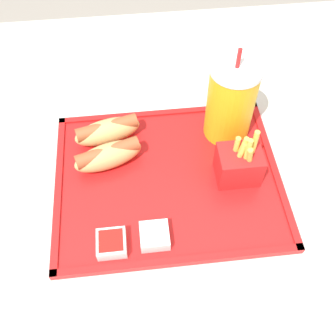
% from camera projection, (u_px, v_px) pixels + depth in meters
% --- Properties ---
extents(ground_plane, '(8.00, 8.00, 0.00)m').
position_uv_depth(ground_plane, '(182.00, 313.00, 1.32)').
color(ground_plane, gray).
extents(dining_table, '(1.11, 1.08, 0.77)m').
position_uv_depth(dining_table, '(186.00, 272.00, 1.00)').
color(dining_table, beige).
rests_on(dining_table, ground_plane).
extents(food_tray, '(0.40, 0.32, 0.01)m').
position_uv_depth(food_tray, '(168.00, 179.00, 0.70)').
color(food_tray, red).
rests_on(food_tray, dining_table).
extents(soda_cup, '(0.09, 0.09, 0.19)m').
position_uv_depth(soda_cup, '(231.00, 101.00, 0.69)').
color(soda_cup, gold).
rests_on(soda_cup, food_tray).
extents(hot_dog_far, '(0.13, 0.07, 0.05)m').
position_uv_depth(hot_dog_far, '(107.00, 131.00, 0.72)').
color(hot_dog_far, tan).
rests_on(hot_dog_far, food_tray).
extents(hot_dog_near, '(0.13, 0.08, 0.05)m').
position_uv_depth(hot_dog_near, '(108.00, 155.00, 0.69)').
color(hot_dog_near, tan).
rests_on(hot_dog_near, food_tray).
extents(fries_carton, '(0.07, 0.06, 0.11)m').
position_uv_depth(fries_carton, '(239.00, 164.00, 0.67)').
color(fries_carton, red).
rests_on(fries_carton, food_tray).
extents(sauce_cup_mayo, '(0.05, 0.05, 0.02)m').
position_uv_depth(sauce_cup_mayo, '(155.00, 236.00, 0.62)').
color(sauce_cup_mayo, silver).
rests_on(sauce_cup_mayo, food_tray).
extents(sauce_cup_ketchup, '(0.05, 0.05, 0.02)m').
position_uv_depth(sauce_cup_ketchup, '(112.00, 243.00, 0.61)').
color(sauce_cup_ketchup, silver).
rests_on(sauce_cup_ketchup, food_tray).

